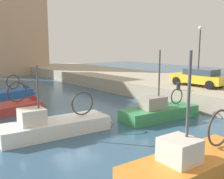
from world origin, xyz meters
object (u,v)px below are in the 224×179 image
Objects in this scene: fishing_boat_orange at (198,172)px; mooring_bollard_mid at (178,86)px; parked_car_yellow at (199,77)px; fishing_boat_white at (62,131)px; fishing_boat_red at (1,112)px; fishing_boat_green at (164,116)px; quay_streetlamp at (200,44)px.

fishing_boat_orange is 11.06× the size of mooring_bollard_mid.
parked_car_yellow is (10.44, 6.96, 1.81)m from fishing_boat_orange.
fishing_boat_white reaches higher than mooring_bollard_mid.
fishing_boat_white is at bearing -76.38° from fishing_boat_red.
fishing_boat_orange reaches higher than fishing_boat_white.
fishing_boat_white is (-6.14, 1.39, -0.01)m from fishing_boat_green.
fishing_boat_orange is at bearing -76.70° from fishing_boat_red.
fishing_boat_orange is (2.95, -12.49, -0.02)m from fishing_boat_red.
mooring_bollard_mid is at bearing 23.44° from fishing_boat_green.
mooring_bollard_mid is 0.11× the size of quay_streetlamp.
quay_streetlamp reaches higher than fishing_boat_orange.
fishing_boat_white reaches higher than parked_car_yellow.
fishing_boat_red is 12.84m from fishing_boat_orange.
fishing_boat_orange reaches higher than mooring_bollard_mid.
parked_car_yellow is (5.88, 1.54, 1.80)m from fishing_boat_green.
fishing_boat_red is 10.32m from fishing_boat_green.
fishing_boat_green is 0.92× the size of fishing_boat_white.
parked_car_yellow is at bearing 33.71° from fishing_boat_orange.
fishing_boat_green is at bearing -158.02° from quay_streetlamp.
mooring_bollard_mid is (3.05, 1.32, 1.37)m from fishing_boat_green.
quay_streetlamp reaches higher than parked_car_yellow.
fishing_boat_red is 12.57× the size of mooring_bollard_mid.
fishing_boat_orange reaches higher than parked_car_yellow.
mooring_bollard_mid is 6.75m from quay_streetlamp.
fishing_boat_red is at bearing 136.72° from fishing_boat_green.
fishing_boat_white is at bearing 179.55° from mooring_bollard_mid.
fishing_boat_green is 6.29m from fishing_boat_white.
parked_car_yellow is at bearing -22.43° from fishing_boat_red.
fishing_boat_green reaches higher than parked_car_yellow.
parked_car_yellow is (12.02, 0.15, 1.81)m from fishing_boat_white.
parked_car_yellow is 0.89× the size of quay_streetlamp.
fishing_boat_red is 1.61× the size of parked_car_yellow.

